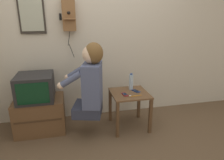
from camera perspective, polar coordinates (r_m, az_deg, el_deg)
name	(u,v)px	position (r m, az deg, el deg)	size (l,w,h in m)	color
ground_plane	(112,153)	(2.53, -0.14, -20.18)	(14.00, 14.00, 0.00)	brown
wall_back	(96,36)	(3.06, -4.60, 12.52)	(6.80, 0.05, 2.55)	beige
side_table	(129,100)	(2.85, 5.00, -5.61)	(0.51, 0.51, 0.53)	brown
person	(91,81)	(2.54, -6.14, -0.28)	(0.60, 0.51, 0.95)	#2D3347
tv_stand	(41,114)	(3.01, -19.74, -9.25)	(0.66, 0.48, 0.48)	brown
television	(35,87)	(2.84, -21.03, -1.97)	(0.47, 0.47, 0.35)	#232326
wall_phone_antique	(69,15)	(2.94, -12.27, 17.69)	(0.22, 0.19, 0.83)	brown
framed_picture	(32,14)	(3.01, -22.00, 17.12)	(0.34, 0.03, 0.52)	#2D2823
cell_phone_held	(125,94)	(2.73, 3.66, -4.12)	(0.07, 0.13, 0.01)	maroon
cell_phone_spare	(136,91)	(2.86, 6.86, -3.13)	(0.10, 0.14, 0.01)	navy
water_bottle	(131,82)	(2.89, 5.48, -0.57)	(0.06, 0.06, 0.24)	#ADC6DB
toothbrush	(135,96)	(2.69, 6.47, -4.49)	(0.18, 0.03, 0.02)	orange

